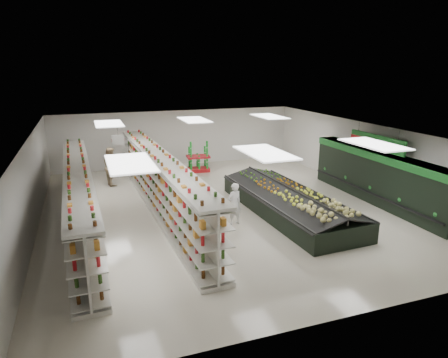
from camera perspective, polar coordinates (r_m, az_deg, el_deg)
name	(u,v)px	position (r m, az deg, el deg)	size (l,w,h in m)	color
floor	(222,208)	(16.55, -0.34, -4.20)	(16.00, 16.00, 0.00)	beige
ceiling	(222,131)	(15.74, -0.36, 6.81)	(14.00, 16.00, 0.02)	white
wall_back	(177,138)	(23.60, -6.77, 5.82)	(14.00, 0.02, 3.20)	white
wall_front	(340,258)	(9.35, 16.28, -10.72)	(14.00, 0.02, 3.20)	white
wall_left	(31,188)	(15.36, -25.85, -1.17)	(0.02, 16.00, 3.20)	white
wall_right	(365,158)	(19.46, 19.54, 2.85)	(0.02, 16.00, 3.20)	white
produce_wall_case	(379,174)	(18.13, 21.21, 0.61)	(0.93, 8.00, 2.20)	black
aisle_sign_near	(130,161)	(13.08, -13.32, 2.50)	(0.52, 0.06, 0.75)	white
aisle_sign_far	(118,140)	(16.99, -14.89, 5.42)	(0.52, 0.06, 0.75)	white
hortifruti_banner	(376,142)	(17.65, 20.95, 4.95)	(0.12, 3.20, 0.95)	#1E7229
gondola_left	(80,199)	(15.51, -19.90, -2.76)	(1.23, 12.31, 2.13)	silver
gondola_center	(161,186)	(16.20, -9.03, -0.96)	(1.46, 13.12, 2.27)	silver
produce_island	(288,201)	(16.08, 9.16, -3.14)	(2.97, 7.41, 1.09)	black
soda_endcap	(198,158)	(22.15, -3.71, 3.04)	(1.31, 0.96, 1.59)	#B11419
shopper_main	(234,204)	(14.67, 1.46, -3.57)	(0.58, 0.38, 1.60)	silver
shopper_background	(111,166)	(20.28, -15.80, 1.75)	(0.91, 0.56, 1.88)	tan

